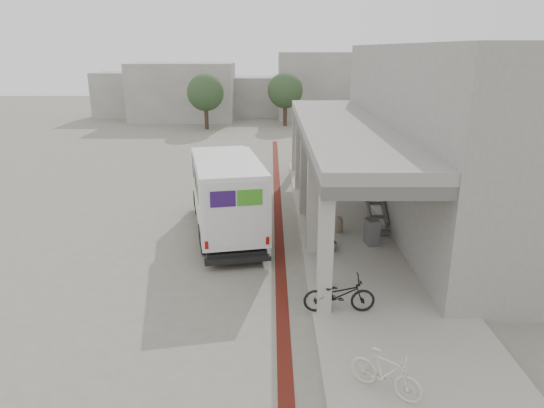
{
  "coord_description": "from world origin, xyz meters",
  "views": [
    {
      "loc": [
        0.69,
        -15.07,
        6.83
      ],
      "look_at": [
        0.73,
        1.2,
        1.6
      ],
      "focal_mm": 32.0,
      "sensor_mm": 36.0,
      "label": 1
    }
  ],
  "objects_px": {
    "utility_cabinet": "(372,232)",
    "bicycle_cream": "(386,373)",
    "bench": "(324,237)",
    "bicycle_black": "(339,294)",
    "fedex_truck": "(226,192)"
  },
  "relations": [
    {
      "from": "fedex_truck",
      "to": "utility_cabinet",
      "type": "distance_m",
      "value": 5.63
    },
    {
      "from": "utility_cabinet",
      "to": "bicycle_cream",
      "type": "bearing_deg",
      "value": -108.98
    },
    {
      "from": "bicycle_cream",
      "to": "bench",
      "type": "bearing_deg",
      "value": 41.09
    },
    {
      "from": "fedex_truck",
      "to": "utility_cabinet",
      "type": "xyz_separation_m",
      "value": [
        5.33,
        -1.52,
        -1.03
      ]
    },
    {
      "from": "bench",
      "to": "bicycle_black",
      "type": "bearing_deg",
      "value": -102.08
    },
    {
      "from": "bench",
      "to": "fedex_truck",
      "type": "bearing_deg",
      "value": 145.97
    },
    {
      "from": "bicycle_black",
      "to": "bicycle_cream",
      "type": "relative_size",
      "value": 1.2
    },
    {
      "from": "bicycle_black",
      "to": "bicycle_cream",
      "type": "distance_m",
      "value": 3.26
    },
    {
      "from": "utility_cabinet",
      "to": "bicycle_cream",
      "type": "relative_size",
      "value": 0.59
    },
    {
      "from": "fedex_truck",
      "to": "bicycle_black",
      "type": "bearing_deg",
      "value": -71.43
    },
    {
      "from": "utility_cabinet",
      "to": "bicycle_black",
      "type": "xyz_separation_m",
      "value": [
        -1.8,
        -4.68,
        0.03
      ]
    },
    {
      "from": "fedex_truck",
      "to": "bicycle_cream",
      "type": "relative_size",
      "value": 4.67
    },
    {
      "from": "fedex_truck",
      "to": "bicycle_cream",
      "type": "bearing_deg",
      "value": -77.87
    },
    {
      "from": "bench",
      "to": "utility_cabinet",
      "type": "height_order",
      "value": "utility_cabinet"
    },
    {
      "from": "utility_cabinet",
      "to": "bicycle_black",
      "type": "relative_size",
      "value": 0.49
    }
  ]
}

